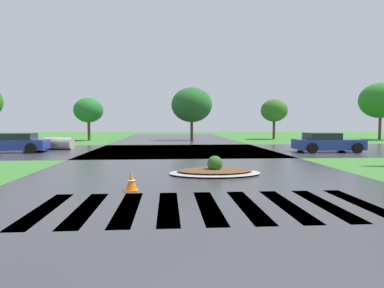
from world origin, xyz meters
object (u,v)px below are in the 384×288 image
object	(u,v)px
traffic_cone	(131,182)
median_island	(215,171)
car_dark_suv	(327,143)
drainage_pipe_stack	(49,143)
car_silver_hatch	(13,143)

from	to	relation	value
traffic_cone	median_island	bearing A→B (deg)	44.92
median_island	car_dark_suv	bearing A→B (deg)	45.35
car_dark_suv	traffic_cone	xyz separation A→B (m)	(-11.00, -11.09, -0.33)
median_island	drainage_pipe_stack	bearing A→B (deg)	130.48
drainage_pipe_stack	traffic_cone	size ratio (longest dim) A/B	6.62
median_island	traffic_cone	size ratio (longest dim) A/B	6.28
car_dark_suv	drainage_pipe_stack	distance (m)	18.44
car_silver_hatch	traffic_cone	size ratio (longest dim) A/B	8.02
car_silver_hatch	traffic_cone	xyz separation A→B (m)	(8.59, -12.16, -0.33)
car_silver_hatch	traffic_cone	distance (m)	14.89
car_dark_suv	median_island	bearing A→B (deg)	-132.88
median_island	drainage_pipe_stack	distance (m)	15.21
median_island	traffic_cone	world-z (taller)	median_island
car_dark_suv	traffic_cone	distance (m)	15.62
car_silver_hatch	drainage_pipe_stack	distance (m)	2.54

